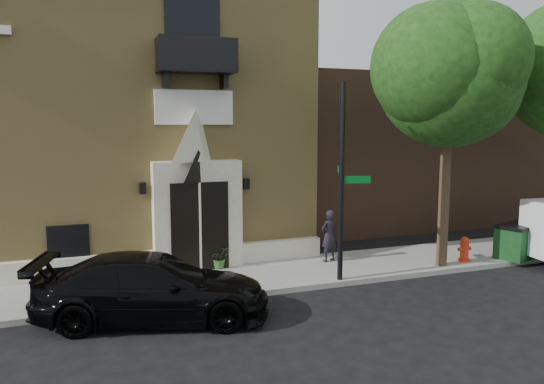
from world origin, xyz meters
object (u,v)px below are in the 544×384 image
Objects in this scene: street_sign at (342,182)px; dumpster at (519,240)px; black_sedan at (153,288)px; fire_hydrant at (464,249)px; pedestrian_near at (329,236)px.

dumpster is at bearing 22.44° from street_sign.
fire_hydrant is at bearing -67.01° from black_sedan.
street_sign is 2.87× the size of dumpster.
fire_hydrant is (4.54, 0.37, -2.33)m from street_sign.
black_sedan reaches higher than fire_hydrant.
street_sign is at bearing -175.36° from fire_hydrant.
black_sedan is at bearing -149.20° from street_sign.
fire_hydrant is at bearing 25.68° from street_sign.
street_sign is 3.33× the size of pedestrian_near.
street_sign is at bearing 163.40° from dumpster.
black_sedan is 5.71m from street_sign.
black_sedan is 3.23× the size of pedestrian_near.
black_sedan is at bearing 9.11° from pedestrian_near.
fire_hydrant is 0.42× the size of dumpster.
pedestrian_near is (0.56, 1.85, -1.90)m from street_sign.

